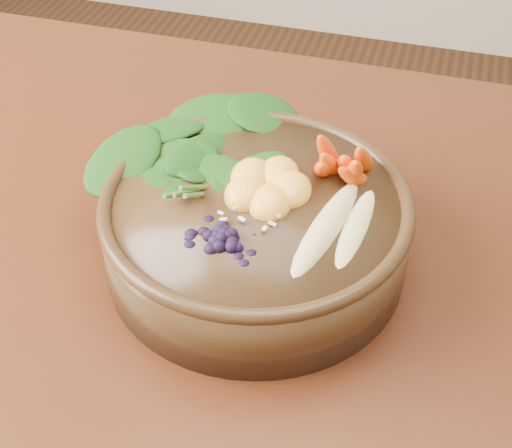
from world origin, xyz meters
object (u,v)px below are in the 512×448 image
Objects in this scene: kale_heap at (246,134)px; mandarin_cluster at (267,177)px; stoneware_bowl at (256,231)px; carrot_cluster at (346,137)px; dining_table at (458,371)px; blueberry_pile at (225,223)px; banana_halves at (342,215)px.

kale_heap is 2.07× the size of mandarin_cluster.
carrot_cluster reaches higher than stoneware_bowl.
dining_table is 18.90× the size of carrot_cluster.
stoneware_bowl reaches higher than dining_table.
kale_heap is (-0.26, 0.08, 0.20)m from dining_table.
blueberry_pile is at bearing -167.39° from dining_table.
blueberry_pile is (-0.08, -0.13, -0.02)m from carrot_cluster.
stoneware_bowl is 0.10m from banana_halves.
mandarin_cluster is at bearing 78.15° from blueberry_pile.
stoneware_bowl is at bearing -65.71° from kale_heap.
stoneware_bowl is 0.10m from kale_heap.
carrot_cluster is (0.07, 0.07, 0.08)m from stoneware_bowl.
kale_heap is at bearing -169.49° from carrot_cluster.
kale_heap reaches higher than stoneware_bowl.
kale_heap reaches higher than banana_halves.
kale_heap is (-0.03, 0.07, 0.06)m from stoneware_bowl.
blueberry_pile is at bearing -141.51° from banana_halves.
stoneware_bowl is at bearing -177.26° from banana_halves.
stoneware_bowl is 3.15× the size of mandarin_cluster.
banana_halves is at bearing -36.13° from kale_heap.
mandarin_cluster is 0.69× the size of blueberry_pile.
banana_halves is 1.19× the size of blueberry_pile.
blueberry_pile is at bearing -101.85° from mandarin_cluster.
blueberry_pile is at bearing -80.78° from kale_heap.
stoneware_bowl is at bearing -123.69° from carrot_cluster.
banana_halves is (-0.14, -0.01, 0.19)m from dining_table.
kale_heap is at bearing 99.22° from blueberry_pile.
blueberry_pile reaches higher than stoneware_bowl.
banana_halves reaches higher than dining_table.
blueberry_pile reaches higher than banana_halves.
kale_heap reaches higher than mandarin_cluster.
blueberry_pile is (-0.02, -0.08, 0.00)m from mandarin_cluster.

